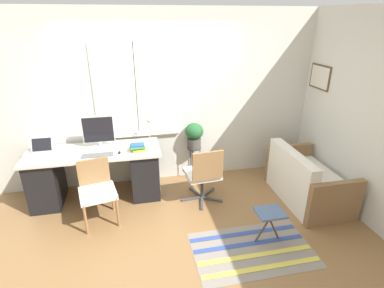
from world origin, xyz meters
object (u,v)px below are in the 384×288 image
at_px(desk_chair_wooden, 97,189).
at_px(plant_stand, 194,151).
at_px(mouse, 119,152).
at_px(keyboard, 97,155).
at_px(monitor, 99,132).
at_px(book_stack, 138,147).
at_px(laptop, 41,151).
at_px(desk_lamp, 149,126).
at_px(potted_plant, 194,134).
at_px(folding_stool, 270,215).
at_px(office_chair_swivel, 204,174).

bearing_deg(desk_chair_wooden, plant_stand, 18.23).
relative_size(mouse, plant_stand, 0.11).
bearing_deg(keyboard, monitor, 87.05).
relative_size(book_stack, desk_chair_wooden, 0.29).
xyz_separation_m(mouse, plant_stand, (1.18, 0.46, -0.30)).
distance_m(book_stack, desk_chair_wooden, 0.81).
relative_size(laptop, desk_lamp, 0.75).
distance_m(monitor, plant_stand, 1.56).
xyz_separation_m(book_stack, potted_plant, (0.92, 0.42, -0.03)).
relative_size(keyboard, folding_stool, 0.99).
bearing_deg(book_stack, potted_plant, 24.53).
xyz_separation_m(laptop, keyboard, (0.77, -0.21, -0.04)).
xyz_separation_m(keyboard, potted_plant, (1.48, 0.48, 0.01)).
xyz_separation_m(keyboard, folding_stool, (2.03, -1.26, -0.41)).
xyz_separation_m(mouse, desk_lamp, (0.45, 0.33, 0.24)).
height_order(desk_chair_wooden, office_chair_swivel, office_chair_swivel).
xyz_separation_m(keyboard, book_stack, (0.56, 0.06, 0.04)).
relative_size(laptop, plant_stand, 0.52).
distance_m(office_chair_swivel, potted_plant, 0.81).
distance_m(keyboard, potted_plant, 1.56).
distance_m(mouse, office_chair_swivel, 1.24).
relative_size(mouse, book_stack, 0.26).
xyz_separation_m(monitor, book_stack, (0.54, -0.27, -0.18)).
bearing_deg(mouse, plant_stand, 21.45).
bearing_deg(desk_lamp, plant_stand, 10.73).
height_order(plant_stand, potted_plant, potted_plant).
xyz_separation_m(desk_chair_wooden, office_chair_swivel, (1.48, 0.13, -0.00)).
distance_m(desk_lamp, folding_stool, 2.15).
relative_size(book_stack, office_chair_swivel, 0.27).
bearing_deg(office_chair_swivel, mouse, -17.86).
bearing_deg(keyboard, potted_plant, 17.99).
bearing_deg(keyboard, mouse, 3.12).
height_order(plant_stand, folding_stool, plant_stand).
distance_m(desk_lamp, office_chair_swivel, 1.09).
relative_size(laptop, mouse, 4.60).
bearing_deg(laptop, keyboard, -14.94).
bearing_deg(plant_stand, mouse, -158.55).
height_order(mouse, office_chair_swivel, office_chair_swivel).
bearing_deg(potted_plant, book_stack, -155.47).
height_order(keyboard, office_chair_swivel, office_chair_swivel).
bearing_deg(office_chair_swivel, potted_plant, -96.21).
distance_m(desk_chair_wooden, potted_plant, 1.76).
bearing_deg(folding_stool, desk_chair_wooden, 156.81).
bearing_deg(book_stack, plant_stand, 24.53).
relative_size(monitor, keyboard, 1.10).
height_order(laptop, office_chair_swivel, laptop).
relative_size(monitor, desk_lamp, 1.19).
xyz_separation_m(monitor, keyboard, (-0.02, -0.33, -0.23)).
relative_size(book_stack, plant_stand, 0.43).
relative_size(desk_lamp, desk_chair_wooden, 0.47).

